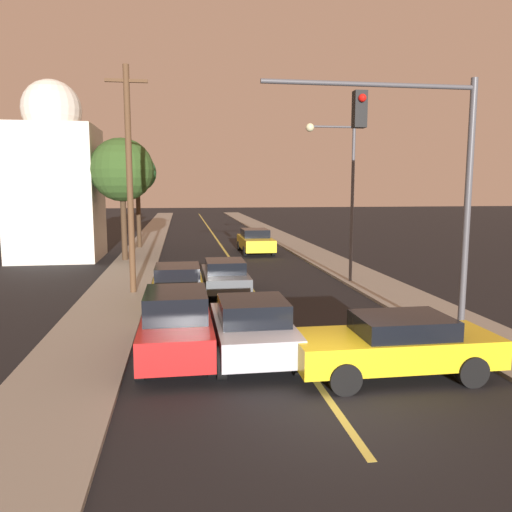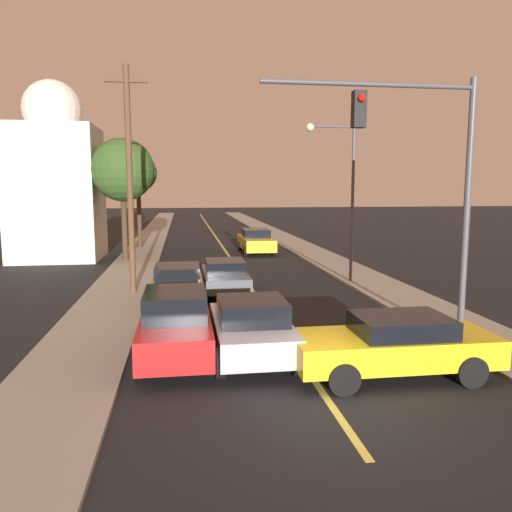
{
  "view_description": "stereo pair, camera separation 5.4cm",
  "coord_description": "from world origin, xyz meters",
  "px_view_note": "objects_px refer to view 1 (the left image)",
  "views": [
    {
      "loc": [
        -2.88,
        -8.92,
        4.26
      ],
      "look_at": [
        0.0,
        10.3,
        1.6
      ],
      "focal_mm": 35.0,
      "sensor_mm": 36.0,
      "label": 1
    },
    {
      "loc": [
        -2.82,
        -8.93,
        4.26
      ],
      "look_at": [
        0.0,
        10.3,
        1.6
      ],
      "focal_mm": 35.0,
      "sensor_mm": 36.0,
      "label": 2
    }
  ],
  "objects_px": {
    "car_near_lane_front": "(252,328)",
    "utility_pole_left": "(130,177)",
    "car_far_oncoming": "(255,241)",
    "car_crossing_right": "(395,344)",
    "tree_left_far": "(122,170)",
    "traffic_signal_mast": "(425,165)",
    "tree_left_near": "(137,174)",
    "domed_building_left": "(55,180)",
    "car_outer_lane_second": "(178,286)",
    "streetlamp_right": "(341,180)",
    "car_near_lane_second": "(225,276)",
    "car_outer_lane_front": "(176,324)"
  },
  "relations": [
    {
      "from": "car_outer_lane_second",
      "to": "utility_pole_left",
      "type": "xyz_separation_m",
      "value": [
        -1.79,
        2.36,
        3.89
      ]
    },
    {
      "from": "traffic_signal_mast",
      "to": "car_outer_lane_second",
      "type": "bearing_deg",
      "value": 139.71
    },
    {
      "from": "car_near_lane_front",
      "to": "tree_left_far",
      "type": "relative_size",
      "value": 0.56
    },
    {
      "from": "car_outer_lane_second",
      "to": "domed_building_left",
      "type": "distance_m",
      "value": 15.75
    },
    {
      "from": "utility_pole_left",
      "to": "tree_left_near",
      "type": "bearing_deg",
      "value": 93.64
    },
    {
      "from": "car_far_oncoming",
      "to": "tree_left_far",
      "type": "xyz_separation_m",
      "value": [
        -8.08,
        -2.77,
        4.45
      ]
    },
    {
      "from": "traffic_signal_mast",
      "to": "streetlamp_right",
      "type": "xyz_separation_m",
      "value": [
        0.66,
        8.92,
        -0.24
      ]
    },
    {
      "from": "car_outer_lane_front",
      "to": "traffic_signal_mast",
      "type": "relative_size",
      "value": 0.65
    },
    {
      "from": "car_outer_lane_front",
      "to": "tree_left_far",
      "type": "xyz_separation_m",
      "value": [
        -3.11,
        17.18,
        4.37
      ]
    },
    {
      "from": "car_near_lane_front",
      "to": "tree_left_far",
      "type": "height_order",
      "value": "tree_left_far"
    },
    {
      "from": "car_far_oncoming",
      "to": "car_outer_lane_front",
      "type": "bearing_deg",
      "value": 76.03
    },
    {
      "from": "car_crossing_right",
      "to": "tree_left_far",
      "type": "height_order",
      "value": "tree_left_far"
    },
    {
      "from": "tree_left_far",
      "to": "traffic_signal_mast",
      "type": "bearing_deg",
      "value": -60.95
    },
    {
      "from": "car_near_lane_front",
      "to": "domed_building_left",
      "type": "distance_m",
      "value": 21.68
    },
    {
      "from": "car_near_lane_front",
      "to": "utility_pole_left",
      "type": "relative_size",
      "value": 0.44
    },
    {
      "from": "car_near_lane_front",
      "to": "tree_left_far",
      "type": "distance_m",
      "value": 18.82
    },
    {
      "from": "streetlamp_right",
      "to": "utility_pole_left",
      "type": "height_order",
      "value": "utility_pole_left"
    },
    {
      "from": "car_outer_lane_front",
      "to": "car_outer_lane_second",
      "type": "relative_size",
      "value": 1.08
    },
    {
      "from": "car_near_lane_front",
      "to": "utility_pole_left",
      "type": "bearing_deg",
      "value": 113.96
    },
    {
      "from": "car_far_oncoming",
      "to": "utility_pole_left",
      "type": "bearing_deg",
      "value": 60.92
    },
    {
      "from": "car_outer_lane_front",
      "to": "tree_left_near",
      "type": "distance_m",
      "value": 23.9
    },
    {
      "from": "utility_pole_left",
      "to": "domed_building_left",
      "type": "xyz_separation_m",
      "value": [
        -5.36,
        11.1,
        0.07
      ]
    },
    {
      "from": "traffic_signal_mast",
      "to": "domed_building_left",
      "type": "distance_m",
      "value": 23.3
    },
    {
      "from": "utility_pole_left",
      "to": "car_outer_lane_second",
      "type": "bearing_deg",
      "value": -52.88
    },
    {
      "from": "car_far_oncoming",
      "to": "traffic_signal_mast",
      "type": "xyz_separation_m",
      "value": [
        1.48,
        -19.96,
        4.04
      ]
    },
    {
      "from": "car_near_lane_second",
      "to": "car_outer_lane_second",
      "type": "xyz_separation_m",
      "value": [
        -1.87,
        -1.98,
        0.03
      ]
    },
    {
      "from": "domed_building_left",
      "to": "car_outer_lane_second",
      "type": "bearing_deg",
      "value": -62.04
    },
    {
      "from": "car_near_lane_front",
      "to": "car_outer_lane_second",
      "type": "xyz_separation_m",
      "value": [
        -1.87,
        5.86,
        -0.03
      ]
    },
    {
      "from": "car_near_lane_second",
      "to": "car_outer_lane_front",
      "type": "height_order",
      "value": "car_outer_lane_front"
    },
    {
      "from": "car_near_lane_front",
      "to": "car_near_lane_second",
      "type": "distance_m",
      "value": 7.84
    },
    {
      "from": "streetlamp_right",
      "to": "traffic_signal_mast",
      "type": "bearing_deg",
      "value": -94.25
    },
    {
      "from": "car_outer_lane_second",
      "to": "tree_left_near",
      "type": "bearing_deg",
      "value": 98.82
    },
    {
      "from": "car_near_lane_front",
      "to": "car_crossing_right",
      "type": "distance_m",
      "value": 3.43
    },
    {
      "from": "domed_building_left",
      "to": "streetlamp_right",
      "type": "bearing_deg",
      "value": -35.07
    },
    {
      "from": "car_far_oncoming",
      "to": "tree_left_near",
      "type": "distance_m",
      "value": 9.54
    },
    {
      "from": "car_far_oncoming",
      "to": "car_crossing_right",
      "type": "relative_size",
      "value": 1.1
    },
    {
      "from": "car_near_lane_second",
      "to": "domed_building_left",
      "type": "height_order",
      "value": "domed_building_left"
    },
    {
      "from": "car_far_oncoming",
      "to": "traffic_signal_mast",
      "type": "height_order",
      "value": "traffic_signal_mast"
    },
    {
      "from": "car_near_lane_second",
      "to": "streetlamp_right",
      "type": "height_order",
      "value": "streetlamp_right"
    },
    {
      "from": "car_crossing_right",
      "to": "utility_pole_left",
      "type": "distance_m",
      "value": 12.51
    },
    {
      "from": "car_outer_lane_second",
      "to": "car_near_lane_second",
      "type": "bearing_deg",
      "value": 46.71
    },
    {
      "from": "car_outer_lane_second",
      "to": "tree_left_far",
      "type": "relative_size",
      "value": 0.61
    },
    {
      "from": "car_far_oncoming",
      "to": "tree_left_near",
      "type": "height_order",
      "value": "tree_left_near"
    },
    {
      "from": "tree_left_near",
      "to": "domed_building_left",
      "type": "xyz_separation_m",
      "value": [
        -4.37,
        -4.43,
        -0.49
      ]
    },
    {
      "from": "tree_left_far",
      "to": "car_near_lane_second",
      "type": "bearing_deg",
      "value": -62.96
    },
    {
      "from": "car_crossing_right",
      "to": "tree_left_far",
      "type": "relative_size",
      "value": 0.66
    },
    {
      "from": "streetlamp_right",
      "to": "tree_left_near",
      "type": "relative_size",
      "value": 1.06
    },
    {
      "from": "streetlamp_right",
      "to": "tree_left_near",
      "type": "distance_m",
      "value": 17.5
    },
    {
      "from": "utility_pole_left",
      "to": "tree_left_far",
      "type": "height_order",
      "value": "utility_pole_left"
    },
    {
      "from": "car_outer_lane_front",
      "to": "car_crossing_right",
      "type": "height_order",
      "value": "car_outer_lane_front"
    }
  ]
}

